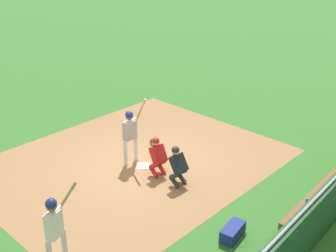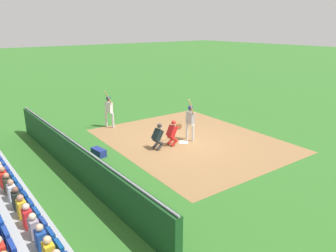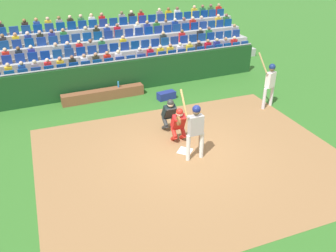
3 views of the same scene
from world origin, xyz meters
The scene contains 12 objects.
ground_plane centered at (0.00, 0.00, 0.00)m, with size 160.00×160.00×0.00m, color #306A25.
infield_dirt_patch centered at (0.00, 0.50, 0.00)m, with size 9.39×7.59×0.01m, color olive.
home_plate_marker centered at (0.00, 0.00, 0.02)m, with size 0.44×0.44×0.02m, color white.
batter_at_plate centered at (-0.08, 0.49, 1.16)m, with size 0.66×0.57×2.26m.
catcher_crouching centered at (-0.07, -0.66, 0.72)m, with size 0.49×0.72×1.29m.
home_plate_umpire centered at (-0.11, -1.52, 0.69)m, with size 0.47×0.49×1.27m.
dugout_wall centered at (0.00, -5.73, 0.70)m, with size 12.91×0.24×1.46m.
dugout_bench centered at (1.35, -5.18, 0.22)m, with size 3.52×0.40×0.44m, color brown.
water_bottle_on_bench centered at (0.66, -5.20, 0.57)m, with size 0.07×0.07×0.26m, color #2F7BC6.
equipment_duffel_bag centered at (-1.13, -4.13, 0.16)m, with size 0.78×0.36×0.33m, color navy.
on_deck_batter centered at (-4.57, -1.73, 1.15)m, with size 0.78×0.60×2.25m.
bleacher_stand centered at (0.00, -10.06, 0.72)m, with size 16.71×3.81×2.49m.
Camera 3 is at (4.46, 8.79, 6.20)m, focal length 38.08 mm.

